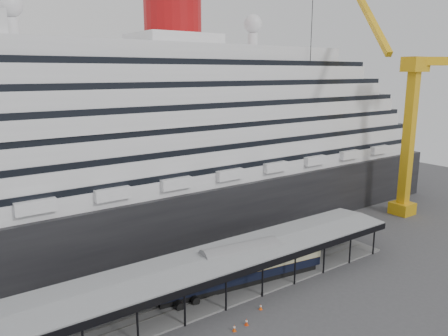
# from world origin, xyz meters

# --- Properties ---
(ground) EXTENTS (200.00, 200.00, 0.00)m
(ground) POSITION_xyz_m (0.00, 0.00, 0.00)
(ground) COLOR #3C3C3E
(ground) RESTS_ON ground
(cruise_ship) EXTENTS (130.00, 30.00, 43.90)m
(cruise_ship) POSITION_xyz_m (0.05, 32.00, 18.35)
(cruise_ship) COLOR black
(cruise_ship) RESTS_ON ground
(platform_canopy) EXTENTS (56.00, 9.18, 5.30)m
(platform_canopy) POSITION_xyz_m (0.00, 5.00, 2.36)
(platform_canopy) COLOR slate
(platform_canopy) RESTS_ON ground
(crane_yellow) EXTENTS (23.83, 18.78, 47.60)m
(crane_yellow) POSITION_xyz_m (47.06, 10.54, 19.96)
(crane_yellow) COLOR gold
(crane_yellow) RESTS_ON ground
(pullman_carriage) EXTENTS (25.13, 6.62, 24.47)m
(pullman_carriage) POSITION_xyz_m (2.42, 5.00, 2.94)
(pullman_carriage) COLOR black
(pullman_carriage) RESTS_ON ground
(traffic_cone_left) EXTENTS (0.47, 0.47, 0.80)m
(traffic_cone_left) POSITION_xyz_m (-4.69, -3.20, 0.40)
(traffic_cone_left) COLOR #D6490B
(traffic_cone_left) RESTS_ON ground
(traffic_cone_mid) EXTENTS (0.53, 0.53, 0.84)m
(traffic_cone_mid) POSITION_xyz_m (-2.84, -3.06, 0.42)
(traffic_cone_mid) COLOR red
(traffic_cone_mid) RESTS_ON ground
(traffic_cone_right) EXTENTS (0.42, 0.42, 0.75)m
(traffic_cone_right) POSITION_xyz_m (0.66, -1.42, 0.37)
(traffic_cone_right) COLOR #F7530D
(traffic_cone_right) RESTS_ON ground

